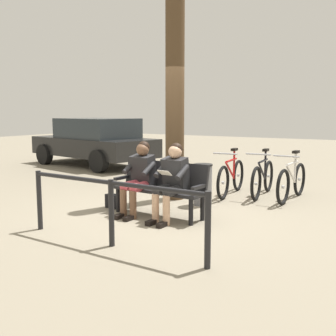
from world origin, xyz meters
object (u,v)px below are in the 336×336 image
object	(u,v)px
person_reading	(172,178)
handbag	(114,201)
bicycle_red	(231,177)
bicycle_silver	(292,181)
parked_car	(95,141)
tree_trunk	(175,89)
litter_bin	(203,184)
bicycle_green	(263,178)
person_companion	(140,174)
bench	(161,184)

from	to	relation	value
person_reading	handbag	bearing A→B (deg)	-3.70
bicycle_red	bicycle_silver	bearing A→B (deg)	91.99
bicycle_silver	parked_car	distance (m)	6.85
tree_trunk	bicycle_red	world-z (taller)	tree_trunk
person_reading	litter_bin	world-z (taller)	person_reading
person_reading	bicycle_silver	xyz separation A→B (m)	(-1.23, -2.43, -0.31)
parked_car	bicycle_silver	bearing A→B (deg)	174.47
bicycle_silver	bicycle_green	size ratio (longest dim) A/B	1.00
litter_bin	bicycle_green	bearing A→B (deg)	-117.13
parked_car	litter_bin	bearing A→B (deg)	159.85
person_companion	bicycle_green	size ratio (longest dim) A/B	0.71
person_companion	litter_bin	bearing A→B (deg)	-113.27
tree_trunk	parked_car	bearing A→B (deg)	-32.90
person_companion	parked_car	xyz separation A→B (m)	(4.70, -4.32, 0.11)
bench	tree_trunk	xyz separation A→B (m)	(0.45, -1.22, 1.59)
person_reading	person_companion	xyz separation A→B (m)	(0.64, -0.05, -0.00)
bicycle_silver	bench	bearing A→B (deg)	-31.44
bicycle_silver	bicycle_red	xyz separation A→B (m)	(1.18, 0.14, 0.00)
tree_trunk	bench	bearing A→B (deg)	110.29
person_reading	litter_bin	size ratio (longest dim) A/B	1.60
bicycle_red	person_companion	bearing A→B (deg)	-21.77
person_companion	handbag	xyz separation A→B (m)	(0.65, -0.13, -0.54)
litter_bin	bench	bearing A→B (deg)	75.46
person_companion	bicycle_silver	size ratio (longest dim) A/B	0.71
litter_bin	bicycle_red	xyz separation A→B (m)	(-0.10, -1.11, -0.02)
parked_car	person_reading	bearing A→B (deg)	151.57
handbag	bicycle_red	xyz separation A→B (m)	(-1.33, -2.12, 0.24)
bench	litter_bin	world-z (taller)	bench
bench	parked_car	bearing A→B (deg)	-35.74
handbag	bicycle_silver	size ratio (longest dim) A/B	0.18
bicycle_green	handbag	bearing A→B (deg)	-43.49
person_reading	handbag	world-z (taller)	person_reading
handbag	parked_car	distance (m)	5.86
person_companion	bicycle_red	bearing A→B (deg)	-102.95
parked_car	bicycle_green	bearing A→B (deg)	173.64
litter_bin	parked_car	xyz separation A→B (m)	(5.29, -3.18, 0.40)
bench	handbag	distance (m)	1.05
handbag	parked_car	size ratio (longest dim) A/B	0.07
person_reading	handbag	size ratio (longest dim) A/B	4.00
person_companion	bicycle_green	xyz separation A→B (m)	(-1.27, -2.47, -0.30)
litter_bin	bicycle_green	xyz separation A→B (m)	(-0.68, -1.33, -0.02)
person_companion	handbag	world-z (taller)	person_companion
person_reading	bicycle_green	xyz separation A→B (m)	(-0.63, -2.52, -0.31)
bench	litter_bin	distance (m)	1.04
person_reading	bicycle_red	world-z (taller)	person_reading
person_companion	handbag	size ratio (longest dim) A/B	4.00
bench	bicycle_silver	size ratio (longest dim) A/B	0.97
bench	parked_car	distance (m)	6.54
handbag	tree_trunk	size ratio (longest dim) A/B	0.07
handbag	bicycle_red	world-z (taller)	bicycle_red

